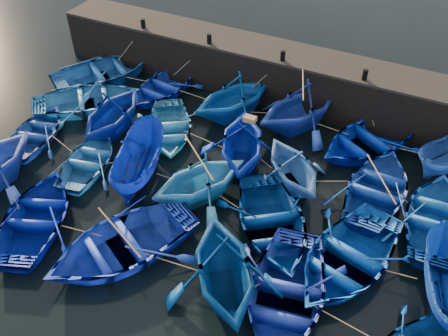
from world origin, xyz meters
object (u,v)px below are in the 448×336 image
at_px(boat_8, 169,127).
at_px(boat_13, 37,132).
at_px(wooden_crate, 250,119).
at_px(boat_0, 104,71).

relative_size(boat_8, boat_13, 1.10).
bearing_deg(boat_8, wooden_crate, -36.22).
bearing_deg(boat_13, boat_0, -99.17).
bearing_deg(boat_0, boat_13, 128.40).
xyz_separation_m(boat_8, boat_13, (-5.41, -3.01, -0.04)).
bearing_deg(wooden_crate, boat_0, 163.03).
distance_m(boat_0, boat_13, 5.78).
xyz_separation_m(boat_0, boat_13, (0.37, -5.77, -0.16)).
height_order(boat_8, boat_13, boat_8).
relative_size(boat_0, boat_8, 1.24).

